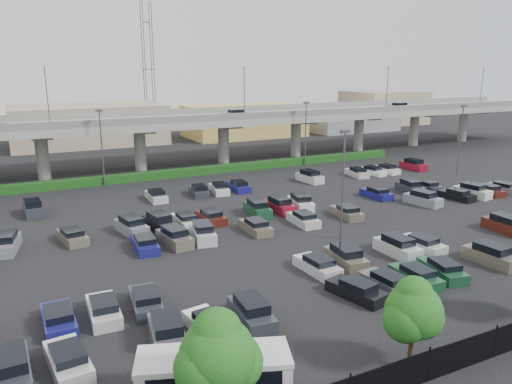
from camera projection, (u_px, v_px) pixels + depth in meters
ground at (297, 217)px, 54.03m from camera, size 280.00×280.00×0.00m
overpass at (193, 123)px, 79.95m from camera, size 150.00×13.00×15.80m
hedge at (211, 170)px, 75.56m from camera, size 66.00×1.60×1.10m
shuttle_bus at (214, 374)px, 24.28m from camera, size 7.87×4.92×2.39m
parked_cars at (323, 224)px, 49.53m from camera, size 63.15×41.70×1.67m
light_poles at (254, 160)px, 52.43m from camera, size 66.90×48.38×10.30m
distant_buildings at (202, 121)px, 112.05m from camera, size 138.00×24.00×9.00m
comm_tower at (148, 67)px, 116.06m from camera, size 2.40×2.40×30.00m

